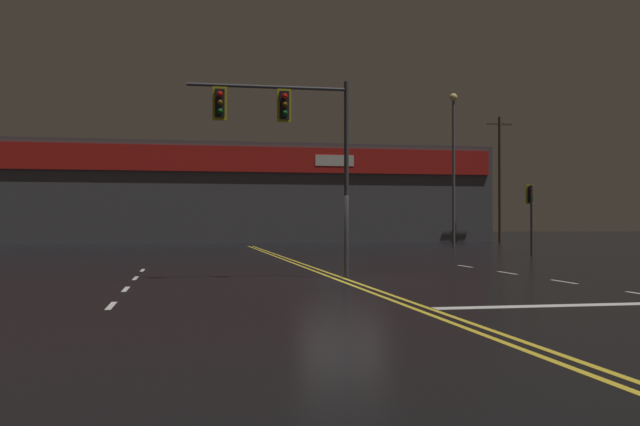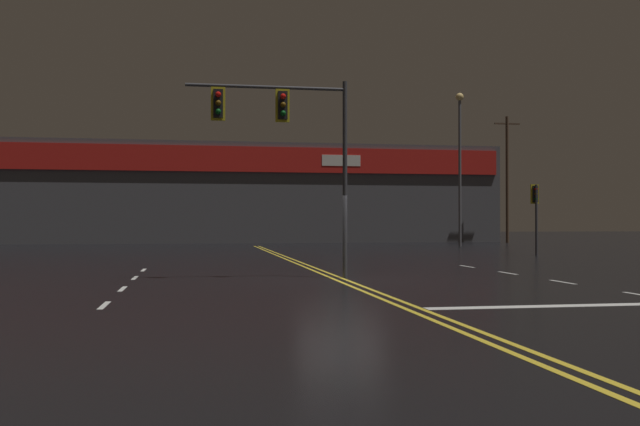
# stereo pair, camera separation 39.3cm
# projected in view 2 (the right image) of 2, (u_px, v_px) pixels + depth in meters

# --- Properties ---
(ground_plane) EXTENTS (200.00, 200.00, 0.00)m
(ground_plane) POSITION_uv_depth(u_px,v_px,m) (341.00, 280.00, 20.74)
(ground_plane) COLOR black
(road_markings) EXTENTS (17.80, 60.00, 0.01)m
(road_markings) POSITION_uv_depth(u_px,v_px,m) (401.00, 284.00, 19.40)
(road_markings) COLOR gold
(road_markings) RESTS_ON ground
(traffic_signal_median) EXTENTS (4.85, 0.36, 5.97)m
(traffic_signal_median) POSITION_uv_depth(u_px,v_px,m) (282.00, 126.00, 21.30)
(traffic_signal_median) COLOR #38383D
(traffic_signal_median) RESTS_ON ground
(traffic_signal_corner_northeast) EXTENTS (0.42, 0.36, 3.62)m
(traffic_signal_corner_northeast) POSITION_uv_depth(u_px,v_px,m) (535.00, 203.00, 36.17)
(traffic_signal_corner_northeast) COLOR #38383D
(traffic_signal_corner_northeast) RESTS_ON ground
(streetlight_near_left) EXTENTS (0.56, 0.56, 10.77)m
(streetlight_near_left) POSITION_uv_depth(u_px,v_px,m) (460.00, 150.00, 49.92)
(streetlight_near_left) COLOR #59595E
(streetlight_near_left) RESTS_ON ground
(building_backdrop) EXTENTS (42.58, 10.23, 8.15)m
(building_backdrop) POSITION_uv_depth(u_px,v_px,m) (245.00, 195.00, 61.83)
(building_backdrop) COLOR #4C4C51
(building_backdrop) RESTS_ON ground
(utility_pole_row) EXTENTS (45.39, 0.26, 11.53)m
(utility_pole_row) POSITION_uv_depth(u_px,v_px,m) (231.00, 170.00, 54.78)
(utility_pole_row) COLOR #4C3828
(utility_pole_row) RESTS_ON ground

